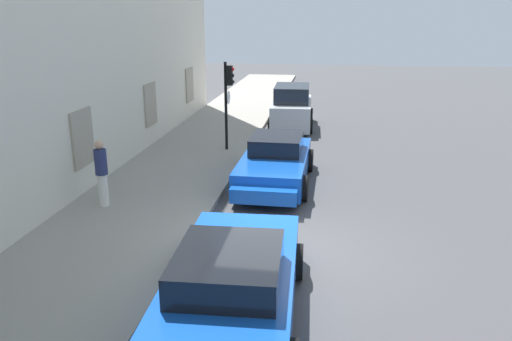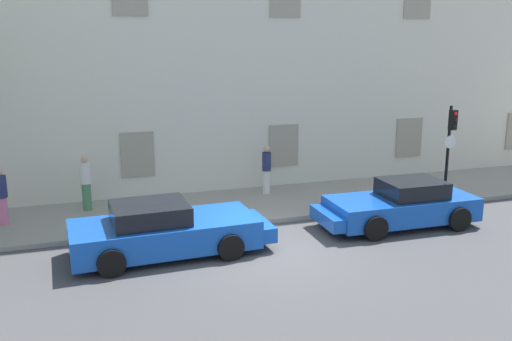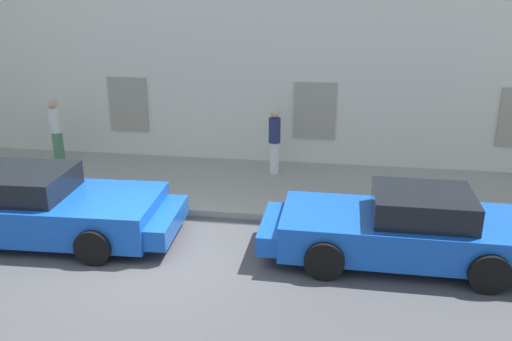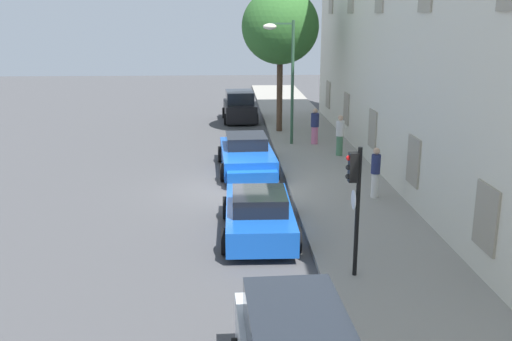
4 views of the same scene
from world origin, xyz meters
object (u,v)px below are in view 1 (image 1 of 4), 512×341
sportscar_red_lead (234,280)px  hatchback_distant (292,108)px  sportscar_yellow_flank (275,165)px  traffic_light (228,91)px  pedestrian_bystander (102,172)px

sportscar_red_lead → hatchback_distant: hatchback_distant is taller
sportscar_yellow_flank → traffic_light: bearing=32.0°
sportscar_red_lead → traffic_light: size_ratio=1.70×
sportscar_red_lead → sportscar_yellow_flank: bearing=0.7°
sportscar_yellow_flank → pedestrian_bystander: (-2.64, 3.96, 0.42)m
sportscar_red_lead → traffic_light: traffic_light is taller
hatchback_distant → traffic_light: bearing=158.1°
hatchback_distant → traffic_light: (-4.56, 1.83, 1.38)m
sportscar_red_lead → hatchback_distant: size_ratio=1.35×
traffic_light → sportscar_yellow_flank: bearing=-148.0°
sportscar_red_lead → pedestrian_bystander: size_ratio=3.06×
sportscar_red_lead → sportscar_yellow_flank: 6.61m
sportscar_red_lead → hatchback_distant: (14.33, 0.22, 0.22)m
sportscar_yellow_flank → traffic_light: 4.05m
sportscar_red_lead → pedestrian_bystander: 5.69m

